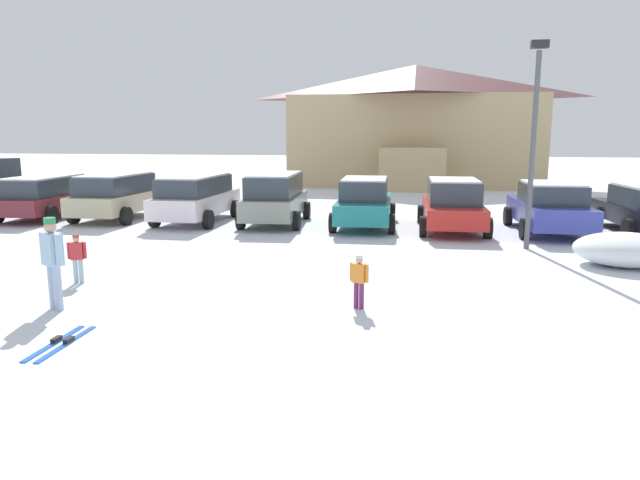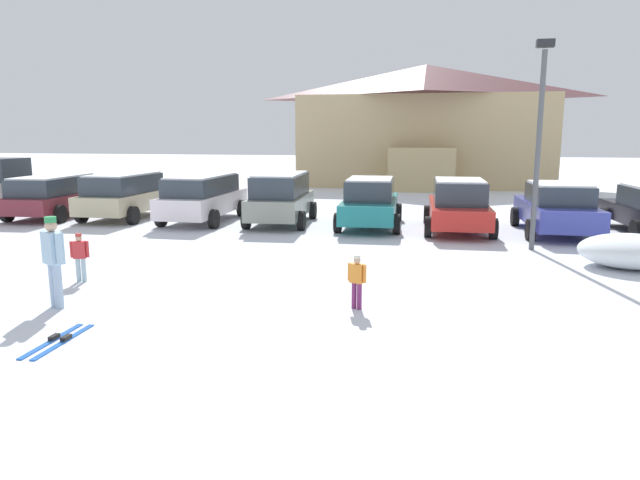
{
  "view_description": "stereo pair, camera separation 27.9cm",
  "coord_description": "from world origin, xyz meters",
  "px_view_note": "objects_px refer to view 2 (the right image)",
  "views": [
    {
      "loc": [
        3.28,
        -4.6,
        3.09
      ],
      "look_at": [
        1.22,
        6.75,
        0.95
      ],
      "focal_mm": 32.0,
      "sensor_mm": 36.0,
      "label": 1
    },
    {
      "loc": [
        3.56,
        -4.55,
        3.09
      ],
      "look_at": [
        1.22,
        6.75,
        0.95
      ],
      "focal_mm": 32.0,
      "sensor_mm": 36.0,
      "label": 2
    }
  ],
  "objects_px": {
    "parked_teal_hatchback": "(370,202)",
    "skier_adult_in_blue_parka": "(53,257)",
    "parked_grey_wagon": "(281,197)",
    "parked_blue_hatchback": "(557,208)",
    "parked_white_suv": "(203,197)",
    "skier_child_in_orange_jacket": "(357,279)",
    "parked_maroon_van": "(54,195)",
    "plowed_snow_pile": "(632,251)",
    "ski_lodge": "(425,124)",
    "skier_child_in_red_jacket": "(80,255)",
    "parked_red_sedan": "(458,205)",
    "parked_beige_suv": "(125,194)",
    "lamp_post": "(539,135)",
    "pair_of_skis": "(59,340)"
  },
  "relations": [
    {
      "from": "skier_child_in_red_jacket",
      "to": "skier_adult_in_blue_parka",
      "type": "relative_size",
      "value": 0.63
    },
    {
      "from": "parked_beige_suv",
      "to": "parked_blue_hatchback",
      "type": "relative_size",
      "value": 0.92
    },
    {
      "from": "parked_white_suv",
      "to": "parked_maroon_van",
      "type": "bearing_deg",
      "value": -179.34
    },
    {
      "from": "ski_lodge",
      "to": "parked_teal_hatchback",
      "type": "height_order",
      "value": "ski_lodge"
    },
    {
      "from": "skier_child_in_red_jacket",
      "to": "parked_blue_hatchback",
      "type": "bearing_deg",
      "value": 37.21
    },
    {
      "from": "parked_beige_suv",
      "to": "parked_teal_hatchback",
      "type": "xyz_separation_m",
      "value": [
        9.17,
        -0.06,
        -0.07
      ]
    },
    {
      "from": "parked_blue_hatchback",
      "to": "skier_child_in_red_jacket",
      "type": "bearing_deg",
      "value": -142.79
    },
    {
      "from": "parked_maroon_van",
      "to": "plowed_snow_pile",
      "type": "height_order",
      "value": "parked_maroon_van"
    },
    {
      "from": "parked_maroon_van",
      "to": "plowed_snow_pile",
      "type": "bearing_deg",
      "value": -14.07
    },
    {
      "from": "parked_teal_hatchback",
      "to": "parked_grey_wagon",
      "type": "bearing_deg",
      "value": 179.93
    },
    {
      "from": "parked_maroon_van",
      "to": "skier_child_in_orange_jacket",
      "type": "distance_m",
      "value": 15.82
    },
    {
      "from": "lamp_post",
      "to": "parked_maroon_van",
      "type": "bearing_deg",
      "value": 170.13
    },
    {
      "from": "parked_maroon_van",
      "to": "parked_white_suv",
      "type": "relative_size",
      "value": 1.01
    },
    {
      "from": "parked_beige_suv",
      "to": "lamp_post",
      "type": "height_order",
      "value": "lamp_post"
    },
    {
      "from": "parked_teal_hatchback",
      "to": "lamp_post",
      "type": "bearing_deg",
      "value": -32.42
    },
    {
      "from": "parked_maroon_van",
      "to": "skier_adult_in_blue_parka",
      "type": "bearing_deg",
      "value": -53.67
    },
    {
      "from": "skier_child_in_red_jacket",
      "to": "ski_lodge",
      "type": "bearing_deg",
      "value": 76.69
    },
    {
      "from": "parked_blue_hatchback",
      "to": "pair_of_skis",
      "type": "distance_m",
      "value": 14.92
    },
    {
      "from": "parked_teal_hatchback",
      "to": "skier_adult_in_blue_parka",
      "type": "relative_size",
      "value": 2.8
    },
    {
      "from": "parked_teal_hatchback",
      "to": "skier_child_in_orange_jacket",
      "type": "relative_size",
      "value": 4.72
    },
    {
      "from": "parked_white_suv",
      "to": "parked_beige_suv",
      "type": "bearing_deg",
      "value": 177.93
    },
    {
      "from": "parked_maroon_van",
      "to": "skier_child_in_red_jacket",
      "type": "height_order",
      "value": "parked_maroon_van"
    },
    {
      "from": "parked_blue_hatchback",
      "to": "skier_child_in_orange_jacket",
      "type": "bearing_deg",
      "value": -118.96
    },
    {
      "from": "parked_white_suv",
      "to": "plowed_snow_pile",
      "type": "relative_size",
      "value": 1.94
    },
    {
      "from": "parked_beige_suv",
      "to": "parked_grey_wagon",
      "type": "xyz_separation_m",
      "value": [
        6.04,
        -0.06,
        0.04
      ]
    },
    {
      "from": "plowed_snow_pile",
      "to": "parked_maroon_van",
      "type": "bearing_deg",
      "value": 165.93
    },
    {
      "from": "skier_child_in_orange_jacket",
      "to": "skier_adult_in_blue_parka",
      "type": "relative_size",
      "value": 0.59
    },
    {
      "from": "parked_maroon_van",
      "to": "parked_blue_hatchback",
      "type": "bearing_deg",
      "value": -0.28
    },
    {
      "from": "parked_blue_hatchback",
      "to": "skier_adult_in_blue_parka",
      "type": "height_order",
      "value": "skier_adult_in_blue_parka"
    },
    {
      "from": "parked_blue_hatchback",
      "to": "plowed_snow_pile",
      "type": "relative_size",
      "value": 1.92
    },
    {
      "from": "parked_beige_suv",
      "to": "skier_child_in_orange_jacket",
      "type": "height_order",
      "value": "parked_beige_suv"
    },
    {
      "from": "parked_maroon_van",
      "to": "skier_adult_in_blue_parka",
      "type": "distance_m",
      "value": 12.7
    },
    {
      "from": "parked_blue_hatchback",
      "to": "parked_white_suv",
      "type": "bearing_deg",
      "value": 179.25
    },
    {
      "from": "parked_blue_hatchback",
      "to": "plowed_snow_pile",
      "type": "height_order",
      "value": "parked_blue_hatchback"
    },
    {
      "from": "skier_child_in_red_jacket",
      "to": "skier_adult_in_blue_parka",
      "type": "bearing_deg",
      "value": -68.52
    },
    {
      "from": "parked_teal_hatchback",
      "to": "parked_blue_hatchback",
      "type": "distance_m",
      "value": 5.92
    },
    {
      "from": "parked_beige_suv",
      "to": "parked_red_sedan",
      "type": "bearing_deg",
      "value": -1.69
    },
    {
      "from": "parked_blue_hatchback",
      "to": "skier_child_in_red_jacket",
      "type": "relative_size",
      "value": 4.36
    },
    {
      "from": "parked_white_suv",
      "to": "skier_child_in_orange_jacket",
      "type": "distance_m",
      "value": 11.56
    },
    {
      "from": "parked_maroon_van",
      "to": "pair_of_skis",
      "type": "bearing_deg",
      "value": -53.65
    },
    {
      "from": "skier_child_in_orange_jacket",
      "to": "parked_red_sedan",
      "type": "bearing_deg",
      "value": 77.31
    },
    {
      "from": "parked_white_suv",
      "to": "parked_grey_wagon",
      "type": "height_order",
      "value": "parked_grey_wagon"
    },
    {
      "from": "parked_red_sedan",
      "to": "parked_blue_hatchback",
      "type": "height_order",
      "value": "parked_red_sedan"
    },
    {
      "from": "parked_grey_wagon",
      "to": "parked_blue_hatchback",
      "type": "xyz_separation_m",
      "value": [
        9.04,
        -0.21,
        -0.12
      ]
    },
    {
      "from": "parked_maroon_van",
      "to": "skier_child_in_red_jacket",
      "type": "bearing_deg",
      "value": -51.15
    },
    {
      "from": "parked_teal_hatchback",
      "to": "pair_of_skis",
      "type": "xyz_separation_m",
      "value": [
        -3.34,
        -11.88,
        -0.82
      ]
    },
    {
      "from": "ski_lodge",
      "to": "parked_blue_hatchback",
      "type": "height_order",
      "value": "ski_lodge"
    },
    {
      "from": "ski_lodge",
      "to": "plowed_snow_pile",
      "type": "xyz_separation_m",
      "value": [
        5.49,
        -23.3,
        -3.35
      ]
    },
    {
      "from": "parked_teal_hatchback",
      "to": "skier_child_in_orange_jacket",
      "type": "xyz_separation_m",
      "value": [
        0.86,
        -9.33,
        -0.28
      ]
    },
    {
      "from": "parked_maroon_van",
      "to": "parked_red_sedan",
      "type": "height_order",
      "value": "parked_red_sedan"
    }
  ]
}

